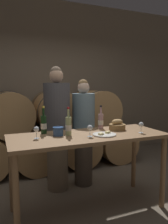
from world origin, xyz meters
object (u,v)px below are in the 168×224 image
wine_glass_far_left (36,130)px  wine_glass_left (90,128)px  person_left (57,128)px  person_right (84,132)px  wine_bottle_red (44,124)px  wine_bottle_white (68,126)px  blue_crock (58,131)px  cheese_plate (104,134)px  wine_glass_center (141,125)px  tasting_table (89,144)px  wine_bottle_rose (101,121)px  bread_basket (117,126)px

wine_glass_far_left → wine_glass_left: same height
person_left → person_right: bearing=-0.0°
wine_bottle_red → wine_glass_left: 0.57m
wine_bottle_white → blue_crock: bearing=161.9°
cheese_plate → wine_glass_center: size_ratio=2.05×
person_right → person_left: bearing=180.0°
tasting_table → wine_bottle_rose: (0.29, 0.27, 0.22)m
cheese_plate → wine_glass_far_left: bearing=170.2°
person_left → wine_glass_center: (0.82, -0.84, 0.14)m
wine_bottle_rose → tasting_table: bearing=-137.4°
bread_basket → wine_glass_center: bearing=-57.5°
wine_bottle_white → cheese_plate: (0.39, -0.14, -0.10)m
person_left → blue_crock: (-0.15, -0.60, 0.09)m
wine_bottle_white → wine_glass_far_left: bearing=-178.2°
wine_glass_left → cheese_plate: bearing=1.4°
wine_bottle_red → person_left: bearing=56.7°
wine_glass_center → blue_crock: bearing=166.1°
wine_glass_left → person_right: bearing=73.1°
bread_basket → blue_crock: bearing=-177.8°
wine_bottle_red → wine_glass_far_left: bearing=-119.7°
bread_basket → wine_bottle_rose: bearing=134.1°
person_left → wine_bottle_red: size_ratio=5.37×
wine_bottle_white → cheese_plate: 0.43m
person_right → cheese_plate: 0.79m
person_left → person_right: 0.42m
bread_basket → wine_glass_center: size_ratio=1.58×
blue_crock → wine_bottle_red: bearing=127.1°
wine_glass_center → wine_bottle_rose: bearing=127.3°
tasting_table → wine_glass_center: 0.68m
tasting_table → blue_crock: bearing=168.0°
wine_bottle_white → wine_glass_far_left: 0.37m
wine_bottle_red → bread_basket: (0.93, -0.14, -0.06)m
wine_bottle_red → wine_bottle_white: size_ratio=1.00×
tasting_table → wine_bottle_white: wine_bottle_white is taller
wine_bottle_rose → wine_glass_left: bearing=-130.5°
person_left → cheese_plate: 0.86m
person_left → wine_bottle_red: 0.53m
blue_crock → cheese_plate: 0.54m
wine_bottle_white → bread_basket: 0.69m
tasting_table → wine_bottle_white: (-0.24, 0.04, 0.23)m
person_right → wine_bottle_red: size_ratio=4.84×
wine_glass_left → wine_glass_far_left: bearing=166.6°
cheese_plate → wine_glass_left: 0.21m
tasting_table → person_left: size_ratio=1.04×
wine_bottle_red → bread_basket: bearing=-8.7°
tasting_table → person_left: person_left is taller
tasting_table → person_left: (-0.20, 0.67, 0.08)m
bread_basket → wine_glass_center: (0.17, -0.27, 0.04)m
person_left → cheese_plate: person_left is taller
blue_crock → tasting_table: bearing=-12.0°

